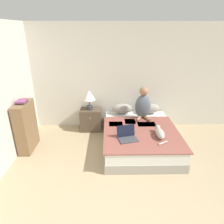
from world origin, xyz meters
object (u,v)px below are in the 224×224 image
(cat_tabby, at_px, (160,133))
(laptop_open, at_px, (127,136))
(person_sitting, at_px, (143,105))
(bookshelf, at_px, (26,127))
(table_lamp, at_px, (89,96))
(nightstand, at_px, (91,119))
(pillow_near, at_px, (122,108))
(bed, at_px, (140,137))
(book_stack_top, at_px, (21,102))
(pillow_far, at_px, (149,108))

(cat_tabby, xyz_separation_m, laptop_open, (-0.64, -0.08, -0.03))
(person_sitting, distance_m, bookshelf, 2.60)
(cat_tabby, relative_size, table_lamp, 1.19)
(nightstand, bearing_deg, cat_tabby, -38.46)
(pillow_near, bearing_deg, bed, -67.64)
(cat_tabby, distance_m, book_stack_top, 2.78)
(pillow_near, xyz_separation_m, laptop_open, (0.02, -1.27, -0.07))
(cat_tabby, height_order, bookshelf, bookshelf)
(pillow_far, height_order, cat_tabby, pillow_far)
(pillow_near, xyz_separation_m, nightstand, (-0.78, -0.04, -0.28))
(pillow_far, bearing_deg, laptop_open, -117.25)
(laptop_open, bearing_deg, table_lamp, 109.45)
(laptop_open, bearing_deg, pillow_near, 76.62)
(table_lamp, height_order, book_stack_top, book_stack_top)
(bookshelf, bearing_deg, laptop_open, -10.47)
(pillow_far, relative_size, book_stack_top, 2.26)
(pillow_far, bearing_deg, table_lamp, -178.44)
(pillow_near, distance_m, book_stack_top, 2.29)
(pillow_far, height_order, person_sitting, person_sitting)
(table_lamp, relative_size, bookshelf, 0.47)
(pillow_near, height_order, pillow_far, same)
(pillow_near, distance_m, pillow_far, 0.68)
(person_sitting, distance_m, table_lamp, 1.30)
(cat_tabby, bearing_deg, pillow_far, -0.54)
(cat_tabby, bearing_deg, table_lamp, 52.01)
(bed, xyz_separation_m, table_lamp, (-1.14, 0.78, 0.68))
(bed, bearing_deg, book_stack_top, -178.47)
(cat_tabby, bearing_deg, nightstand, 51.52)
(bed, relative_size, bookshelf, 1.87)
(laptop_open, height_order, table_lamp, table_lamp)
(bed, bearing_deg, table_lamp, 145.58)
(book_stack_top, bearing_deg, table_lamp, 34.08)
(person_sitting, height_order, bookshelf, person_sitting)
(bed, xyz_separation_m, cat_tabby, (0.33, -0.36, 0.30))
(pillow_far, height_order, bookshelf, bookshelf)
(cat_tabby, bearing_deg, bed, 41.93)
(person_sitting, xyz_separation_m, nightstand, (-1.25, 0.25, -0.48))
(pillow_near, bearing_deg, cat_tabby, -60.69)
(nightstand, height_order, book_stack_top, book_stack_top)
(book_stack_top, bearing_deg, bookshelf, -143.33)
(person_sitting, bearing_deg, bookshelf, -166.59)
(table_lamp, bearing_deg, bed, -34.42)
(pillow_near, bearing_deg, book_stack_top, -156.65)
(person_sitting, height_order, table_lamp, person_sitting)
(nightstand, distance_m, table_lamp, 0.61)
(table_lamp, xyz_separation_m, book_stack_top, (-1.25, -0.84, 0.18))
(pillow_near, height_order, cat_tabby, pillow_near)
(bed, bearing_deg, bookshelf, -178.43)
(person_sitting, relative_size, cat_tabby, 1.31)
(table_lamp, bearing_deg, laptop_open, -56.17)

